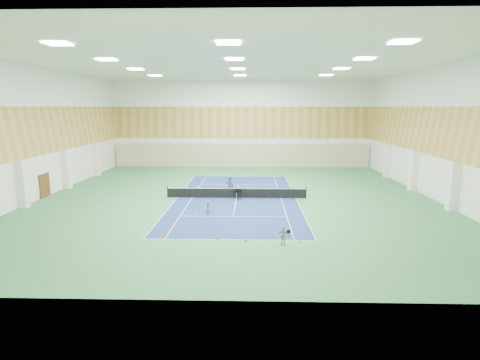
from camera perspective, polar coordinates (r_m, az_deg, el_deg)
name	(u,v)px	position (r m, az deg, el deg)	size (l,w,h in m)	color
ground	(236,198)	(37.11, -0.52, -2.58)	(40.00, 40.00, 0.00)	#327643
room_shell	(236,133)	(36.24, -0.53, 6.71)	(36.00, 40.00, 12.00)	white
wood_cladding	(236,110)	(36.17, -0.54, 9.87)	(36.00, 40.00, 8.00)	tan
ceiling_light_grid	(236,65)	(36.36, -0.55, 16.06)	(21.40, 25.40, 0.06)	silver
court_surface	(236,198)	(37.11, -0.52, -2.57)	(10.97, 23.77, 0.01)	navy
tennis_balls_scatter	(236,198)	(37.10, -0.52, -2.51)	(10.57, 22.77, 0.07)	#E2F429
tennis_net	(236,192)	(36.99, -0.52, -1.75)	(12.80, 0.10, 1.10)	black
back_curtain	(242,156)	(56.31, 0.24, 3.50)	(35.40, 0.16, 3.20)	#C6B793
door_left_b	(45,185)	(41.59, -26.02, -0.68)	(0.08, 1.80, 2.20)	#593319
coach	(230,186)	(37.52, -1.44, -0.92)	(0.71, 0.46, 1.94)	navy
child_court	(208,209)	(30.90, -4.51, -4.13)	(0.57, 0.45, 1.18)	#9C9DA5
child_apron	(283,236)	(24.80, 6.13, -7.88)	(0.65, 0.27, 1.11)	#A08B5B
ball_cart	(237,194)	(36.41, -0.39, -2.05)	(0.56, 0.56, 0.97)	black
cone_svc_a	(195,213)	(31.63, -6.36, -4.70)	(0.22, 0.22, 0.24)	#FF580D
cone_svc_b	(220,215)	(30.87, -2.93, -5.06)	(0.19, 0.19, 0.21)	orange
cone_svc_c	(246,215)	(31.04, 0.83, -4.97)	(0.18, 0.18, 0.20)	#FF570D
cone_svc_d	(276,215)	(30.97, 5.10, -5.02)	(0.20, 0.20, 0.22)	#FF470D
cone_base_a	(160,237)	(26.35, -11.25, -7.94)	(0.21, 0.21, 0.23)	orange
cone_base_b	(218,238)	(25.70, -3.17, -8.24)	(0.20, 0.20, 0.22)	#EB5C0C
cone_base_c	(246,240)	(25.32, 0.80, -8.50)	(0.21, 0.21, 0.23)	#FD5D0D
cone_base_d	(300,241)	(25.39, 8.47, -8.59)	(0.18, 0.18, 0.20)	orange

